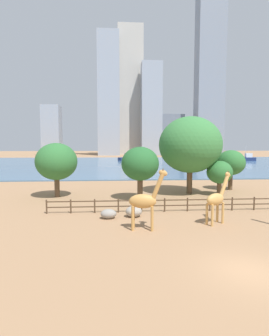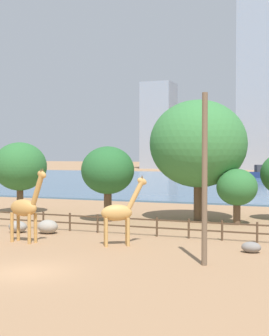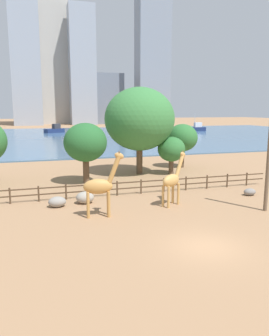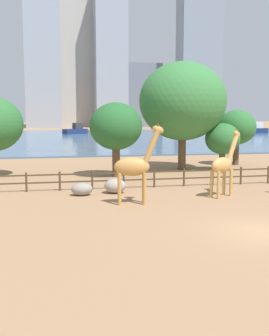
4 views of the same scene
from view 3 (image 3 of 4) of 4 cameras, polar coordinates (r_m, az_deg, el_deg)
ground_plane at (r=95.71m, az=-11.75°, el=5.45°), size 400.00×400.00×0.00m
harbor_water at (r=92.72m, az=-11.57°, el=5.38°), size 180.00×86.00×0.20m
giraffe_tall at (r=22.84m, az=-5.97°, el=-3.15°), size 2.95×1.10×4.68m
giraffe_companion at (r=25.64m, az=6.59°, el=-2.10°), size 2.71×1.94×4.26m
utility_pole at (r=25.55m, az=22.38°, el=2.35°), size 0.28×0.28×8.58m
boulder_near_fence at (r=26.60m, az=-8.62°, el=-5.10°), size 1.43×1.27×0.95m
boulder_by_pole at (r=30.47m, az=19.43°, el=-3.94°), size 1.10×0.82×0.61m
boulder_small at (r=26.05m, az=-13.32°, el=-5.75°), size 1.36×1.08×0.81m
enclosure_fence at (r=29.03m, az=0.08°, el=-3.11°), size 26.12×0.14×1.30m
tree_left_large at (r=42.74m, az=8.32°, el=5.19°), size 3.92×3.92×5.62m
tree_right_tall at (r=37.98m, az=6.45°, el=3.23°), size 3.18×3.18×4.36m
tree_left_small at (r=33.25m, az=-8.55°, el=4.36°), size 4.33×4.33×6.13m
tree_right_small at (r=37.76m, az=0.89°, el=8.49°), size 8.01×8.01×9.96m
boat_ferry at (r=108.12m, az=-13.72°, el=6.50°), size 6.66×5.26×2.81m
boat_sailboat at (r=115.48m, az=10.66°, el=6.85°), size 6.94×3.05×6.07m
skyline_block_central at (r=186.08m, az=-13.90°, el=20.61°), size 16.73×11.41×84.51m
skyline_tower_glass at (r=178.81m, az=-4.77°, el=11.88°), size 16.24×10.29×26.19m
skyline_block_left at (r=172.41m, az=-9.08°, el=17.10°), size 12.74×9.79×57.56m
skyline_block_right at (r=172.54m, az=-18.57°, el=19.64°), size 13.39×12.28×74.99m
skyline_tower_short at (r=177.45m, az=3.22°, el=23.75°), size 16.25×10.42×98.71m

